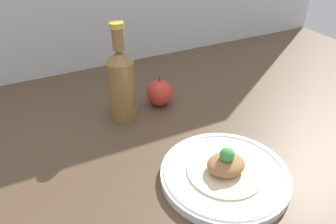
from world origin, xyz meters
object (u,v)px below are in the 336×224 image
Objects in this scene: plated_food at (226,166)px; plate at (225,174)px; cider_bottle at (121,82)px; apple at (160,93)px.

plate is at bearing 0.00° from plated_food.
plate is at bearing -71.05° from cider_bottle.
cider_bottle is (-10.34, 30.11, 6.45)cm from plated_food.
plated_food is (0.00, 0.00, 2.22)cm from plate.
cider_bottle is (-10.34, 30.11, 8.67)cm from plate.
plated_food is 1.79× the size of apple.
plate is 32.99cm from cider_bottle.
apple is (0.35, 31.44, 2.40)cm from plate.
plated_food is at bearing -90.65° from apple.
plate is 2.22cm from plated_food.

